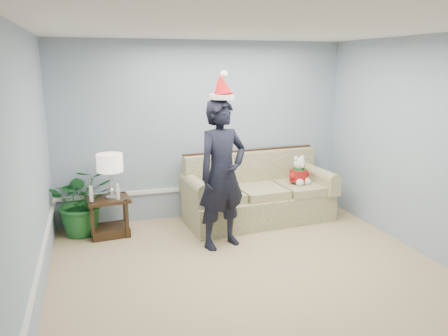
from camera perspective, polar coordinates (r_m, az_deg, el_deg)
room_shell at (r=4.41m, az=5.62°, el=0.26°), size 4.54×5.04×2.74m
wainscot_trim at (r=5.49m, az=-10.99°, el=-7.06°), size 4.49×4.99×0.06m
sofa at (r=6.75m, az=4.37°, el=-3.70°), size 2.27×1.11×1.03m
side_table at (r=6.36m, az=-14.74°, el=-6.67°), size 0.61×0.53×0.55m
table_lamp at (r=6.09m, az=-14.68°, el=0.41°), size 0.35×0.35×0.63m
candle_pair at (r=6.13m, az=-15.34°, el=-3.19°), size 0.40×0.05×0.22m
houseplant at (r=6.43m, az=-18.01°, el=-4.05°), size 0.96×0.86×0.98m
man at (r=5.59m, az=-0.24°, el=-0.87°), size 0.82×0.67×1.94m
santa_hat at (r=5.44m, az=-0.31°, el=10.58°), size 0.37×0.40×0.36m
teddy_bear at (r=6.82m, az=9.74°, el=-0.74°), size 0.33×0.34×0.45m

